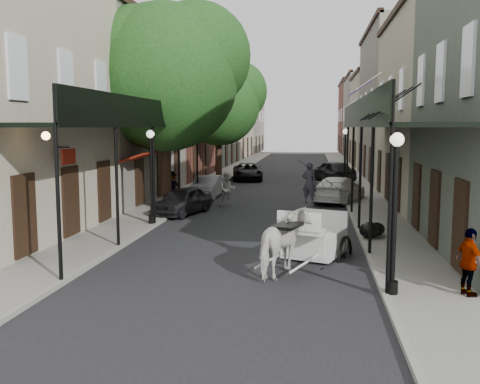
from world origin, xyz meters
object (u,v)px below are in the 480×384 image
(horse, at_px, (286,243))
(pedestrian_sidewalk_right, at_px, (469,262))
(lamppost_right_far, at_px, (345,159))
(pedestrian_walking, at_px, (227,189))
(car_right_near, at_px, (339,189))
(pedestrian_sidewalk_left, at_px, (172,187))
(carriage, at_px, (320,218))
(car_left_far, at_px, (247,172))
(car_right_far, at_px, (332,171))
(tree_far, at_px, (224,100))
(tree_near, at_px, (174,72))
(car_left_near, at_px, (182,201))
(lamppost_left, at_px, (151,175))
(car_left_mid, at_px, (207,187))
(lamppost_right_near, at_px, (394,211))

(horse, xyz_separation_m, pedestrian_sidewalk_right, (4.24, -1.52, 0.02))
(lamppost_right_far, xyz_separation_m, pedestrian_walking, (-6.10, -6.23, -1.20))
(lamppost_right_far, xyz_separation_m, horse, (-2.54, -18.42, -1.17))
(pedestrian_walking, relative_size, pedestrian_sidewalk_right, 1.08)
(lamppost_right_far, relative_size, pedestrian_walking, 2.18)
(pedestrian_walking, relative_size, car_right_near, 0.37)
(pedestrian_walking, distance_m, pedestrian_sidewalk_left, 2.88)
(horse, distance_m, carriage, 2.77)
(car_left_far, height_order, car_right_far, car_right_far)
(lamppost_right_far, height_order, pedestrian_sidewalk_right, lamppost_right_far)
(carriage, relative_size, car_right_far, 0.64)
(tree_far, height_order, lamppost_right_far, tree_far)
(tree_near, bearing_deg, pedestrian_sidewalk_left, 111.72)
(pedestrian_sidewalk_right, distance_m, car_left_near, 14.42)
(lamppost_left, height_order, car_left_far, lamppost_left)
(tree_far, relative_size, pedestrian_walking, 5.07)
(lamppost_right_far, height_order, pedestrian_sidewalk_left, lamppost_right_far)
(pedestrian_walking, bearing_deg, lamppost_left, -126.17)
(lamppost_left, xyz_separation_m, carriage, (6.57, -3.82, -0.90))
(car_right_near, bearing_deg, pedestrian_sidewalk_right, 116.64)
(tree_far, relative_size, car_left_mid, 2.29)
(lamppost_right_far, bearing_deg, horse, -97.87)
(carriage, relative_size, car_left_mid, 0.79)
(tree_near, height_order, lamppost_left, tree_near)
(pedestrian_sidewalk_left, xyz_separation_m, car_left_far, (2.28, 12.94, -0.28))
(lamppost_left, height_order, car_right_far, lamppost_left)
(car_right_near, bearing_deg, tree_far, -33.60)
(lamppost_left, bearing_deg, car_left_mid, 86.71)
(pedestrian_sidewalk_left, xyz_separation_m, car_left_near, (1.28, -2.89, -0.28))
(lamppost_right_far, relative_size, car_left_mid, 0.99)
(pedestrian_sidewalk_right, height_order, car_right_far, pedestrian_sidewalk_right)
(tree_near, distance_m, pedestrian_sidewalk_right, 16.67)
(car_left_near, distance_m, car_right_far, 17.12)
(pedestrian_sidewalk_left, height_order, car_left_mid, pedestrian_sidewalk_left)
(lamppost_right_near, distance_m, car_left_far, 27.70)
(tree_near, height_order, pedestrian_sidewalk_right, tree_near)
(pedestrian_walking, bearing_deg, lamppost_right_far, 29.47)
(pedestrian_sidewalk_left, height_order, car_left_near, pedestrian_sidewalk_left)
(lamppost_right_near, relative_size, car_right_near, 0.80)
(pedestrian_sidewalk_right, bearing_deg, car_left_near, 22.21)
(tree_near, xyz_separation_m, lamppost_right_near, (8.30, -12.18, -4.44))
(horse, bearing_deg, lamppost_left, -29.16)
(tree_near, relative_size, lamppost_right_near, 2.60)
(lamppost_left, distance_m, pedestrian_walking, 6.25)
(pedestrian_sidewalk_left, bearing_deg, tree_far, -131.25)
(car_left_far, bearing_deg, pedestrian_sidewalk_right, -81.04)
(carriage, distance_m, car_right_far, 22.38)
(pedestrian_sidewalk_right, distance_m, car_left_mid, 19.09)
(car_left_near, bearing_deg, pedestrian_sidewalk_right, -33.84)
(pedestrian_sidewalk_left, height_order, car_right_far, pedestrian_sidewalk_left)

